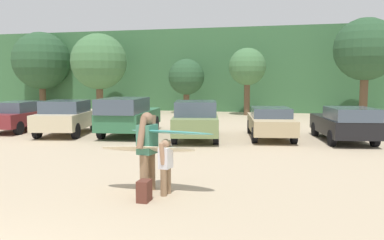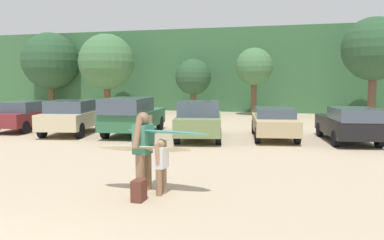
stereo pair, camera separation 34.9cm
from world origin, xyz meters
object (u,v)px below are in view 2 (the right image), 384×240
at_px(parked_car_maroon, 26,115).
at_px(person_child, 161,163).
at_px(parked_car_champagne, 72,116).
at_px(parked_car_forest_green, 132,115).
at_px(surfboard_cream, 144,149).
at_px(parked_car_tan, 274,122).
at_px(person_adult, 143,147).
at_px(surfboard_teal, 167,132).
at_px(parked_car_black, 349,124).
at_px(backpack_dropped, 139,191).
at_px(parked_car_olive_green, 199,120).

height_order(parked_car_maroon, person_child, parked_car_maroon).
relative_size(parked_car_champagne, parked_car_forest_green, 0.88).
bearing_deg(person_child, surfboard_cream, -8.24).
bearing_deg(parked_car_maroon, parked_car_tan, -93.65).
relative_size(parked_car_maroon, person_adult, 2.45).
height_order(parked_car_tan, surfboard_cream, parked_car_tan).
bearing_deg(parked_car_forest_green, parked_car_tan, -90.65).
xyz_separation_m(parked_car_forest_green, surfboard_teal, (4.62, -8.47, 0.46)).
height_order(surfboard_cream, surfboard_teal, surfboard_teal).
distance_m(parked_car_black, person_child, 10.14).
bearing_deg(surfboard_cream, person_adult, -53.88).
height_order(parked_car_maroon, surfboard_teal, surfboard_teal).
xyz_separation_m(parked_car_black, person_child, (-4.78, -8.95, -0.06)).
height_order(parked_car_forest_green, person_child, parked_car_forest_green).
relative_size(parked_car_champagne, backpack_dropped, 9.84).
xyz_separation_m(surfboard_cream, backpack_dropped, (0.17, -0.73, -0.75)).
bearing_deg(surfboard_cream, parked_car_tan, -110.18).
xyz_separation_m(parked_car_maroon, parked_car_champagne, (3.03, -0.65, 0.06)).
distance_m(parked_car_maroon, parked_car_tan, 12.21).
bearing_deg(person_adult, surfboard_cream, 141.21).
relative_size(parked_car_maroon, backpack_dropped, 9.83).
bearing_deg(parked_car_tan, surfboard_cream, 156.82).
distance_m(parked_car_champagne, parked_car_black, 12.19).
bearing_deg(parked_car_champagne, person_child, -149.31).
bearing_deg(parked_car_olive_green, backpack_dropped, 174.48).
relative_size(parked_car_forest_green, parked_car_tan, 1.09).
relative_size(parked_car_forest_green, surfboard_teal, 2.51).
bearing_deg(parked_car_champagne, person_adult, -150.64).
distance_m(parked_car_maroon, person_child, 13.65).
xyz_separation_m(parked_car_tan, surfboard_teal, (-1.70, -9.15, 0.66)).
height_order(parked_car_champagne, surfboard_cream, parked_car_champagne).
relative_size(parked_car_tan, person_adult, 2.56).
relative_size(parked_car_tan, person_child, 3.72).
distance_m(parked_car_tan, person_adult, 9.40).
height_order(parked_car_champagne, surfboard_teal, parked_car_champagne).
distance_m(parked_car_champagne, surfboard_teal, 11.00).
distance_m(person_child, backpack_dropped, 0.81).
height_order(parked_car_forest_green, surfboard_cream, parked_car_forest_green).
distance_m(parked_car_maroon, parked_car_forest_green, 5.89).
relative_size(parked_car_black, backpack_dropped, 9.84).
bearing_deg(parked_car_champagne, surfboard_cream, -150.63).
distance_m(parked_car_tan, backpack_dropped, 10.11).
distance_m(person_adult, surfboard_cream, 0.06).
xyz_separation_m(person_adult, surfboard_cream, (0.03, -0.03, -0.04)).
bearing_deg(parked_car_black, person_adult, 139.24).
bearing_deg(parked_car_olive_green, person_adult, 173.65).
bearing_deg(parked_car_forest_green, parked_car_maroon, 81.13).
distance_m(parked_car_maroon, parked_car_black, 15.20).
xyz_separation_m(parked_car_maroon, surfboard_teal, (10.51, -8.69, 0.61)).
bearing_deg(person_adult, backpack_dropped, 113.57).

